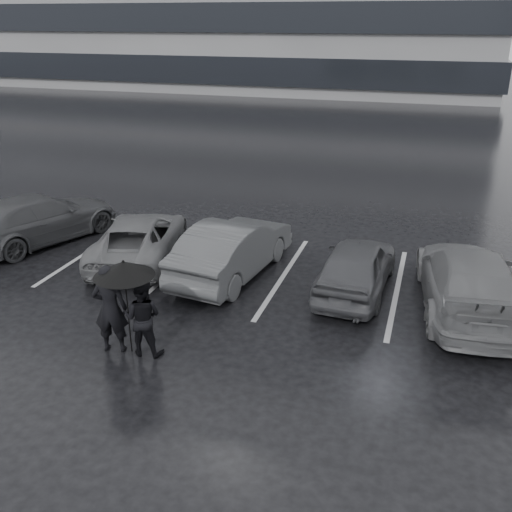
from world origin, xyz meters
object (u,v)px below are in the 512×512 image
at_px(car_west_b, 140,238).
at_px(pedestrian_right, 143,317).
at_px(car_west_a, 232,248).
at_px(pedestrian_left, 110,309).
at_px(car_main, 356,266).
at_px(car_east, 469,281).
at_px(car_west_c, 39,218).

relative_size(car_west_b, pedestrian_right, 2.79).
relative_size(car_west_a, pedestrian_right, 2.77).
xyz_separation_m(pedestrian_left, pedestrian_right, (0.63, 0.09, -0.13)).
xyz_separation_m(car_main, car_west_b, (-5.78, 0.19, -0.04)).
relative_size(car_main, pedestrian_right, 2.42).
distance_m(car_west_a, car_east, 5.57).
bearing_deg(car_west_a, car_west_b, 3.67).
bearing_deg(pedestrian_right, car_east, -153.50).
bearing_deg(car_west_b, pedestrian_left, 97.04).
distance_m(car_west_a, car_west_c, 6.11).
relative_size(car_west_b, pedestrian_left, 2.39).
bearing_deg(car_west_a, car_main, -172.72).
bearing_deg(car_main, car_east, 178.03).
height_order(car_west_a, car_west_b, car_west_a).
bearing_deg(car_main, car_west_b, 0.65).
distance_m(car_main, car_west_b, 5.78).
distance_m(car_west_c, car_east, 11.68).
height_order(car_west_b, car_west_c, car_west_c).
relative_size(car_west_c, car_east, 0.98).
bearing_deg(car_west_c, car_east, -163.77).
bearing_deg(car_west_a, car_east, -174.64).
height_order(car_west_a, car_west_c, car_west_a).
distance_m(car_main, pedestrian_left, 5.76).
bearing_deg(car_east, car_main, -10.97).
bearing_deg(car_east, car_west_b, -9.14).
distance_m(car_west_b, car_west_c, 3.42).
relative_size(car_west_a, car_west_b, 0.99).
distance_m(car_west_c, pedestrian_right, 7.27).
bearing_deg(pedestrian_left, car_east, -163.84).
bearing_deg(car_west_b, car_west_c, -20.43).
height_order(car_main, car_west_c, car_west_c).
xyz_separation_m(car_west_c, pedestrian_left, (5.09, -4.58, 0.22)).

